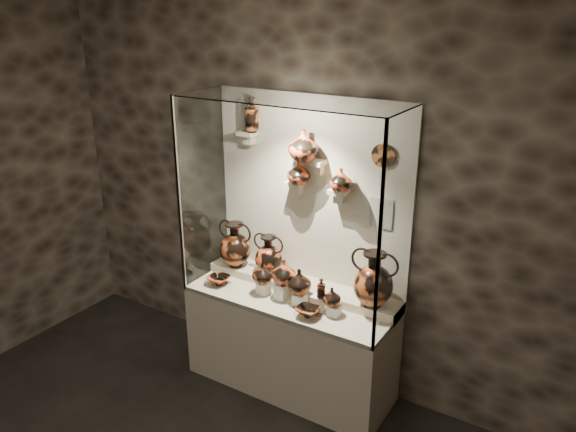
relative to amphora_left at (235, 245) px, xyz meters
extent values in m
cube|color=#2D241C|center=(0.63, 0.19, 0.50)|extent=(5.00, 0.02, 3.20)
cube|color=beige|center=(0.63, -0.13, -0.70)|extent=(1.70, 0.60, 0.80)
cube|color=beige|center=(0.63, -0.13, -0.28)|extent=(1.68, 0.58, 0.03)
cube|color=beige|center=(0.63, 0.04, -0.25)|extent=(1.70, 0.25, 0.10)
cube|color=beige|center=(0.63, 0.18, 0.50)|extent=(1.70, 0.03, 1.60)
cube|color=white|center=(0.63, -0.43, 0.50)|extent=(1.70, 0.01, 1.60)
cube|color=white|center=(-0.22, -0.13, 0.50)|extent=(0.01, 0.60, 1.60)
cube|color=white|center=(1.48, -0.13, 0.50)|extent=(0.01, 0.60, 1.60)
cube|color=white|center=(0.63, -0.13, 1.30)|extent=(1.70, 0.60, 0.01)
cube|color=gray|center=(-0.21, -0.42, 0.50)|extent=(0.02, 0.02, 1.60)
cube|color=gray|center=(1.47, -0.42, 0.50)|extent=(0.02, 0.02, 1.60)
cube|color=silver|center=(0.41, -0.18, -0.22)|extent=(0.09, 0.09, 0.10)
cube|color=silver|center=(0.58, -0.18, -0.20)|extent=(0.09, 0.09, 0.13)
cube|color=silver|center=(0.75, -0.18, -0.22)|extent=(0.09, 0.09, 0.09)
cube|color=silver|center=(0.91, -0.18, -0.21)|extent=(0.09, 0.09, 0.12)
cube|color=silver|center=(1.05, -0.18, -0.23)|extent=(0.09, 0.09, 0.08)
cube|color=beige|center=(0.08, 0.11, 0.95)|extent=(0.14, 0.12, 0.04)
cube|color=beige|center=(0.53, 0.11, 0.60)|extent=(0.14, 0.12, 0.04)
cube|color=beige|center=(0.73, 0.11, 0.80)|extent=(0.10, 0.12, 0.04)
cube|color=beige|center=(0.91, 0.11, 0.60)|extent=(0.14, 0.12, 0.04)
imported|color=#A64A1F|center=(0.41, -0.20, -0.08)|extent=(0.22, 0.22, 0.17)
imported|color=#C44722|center=(0.60, -0.17, -0.04)|extent=(0.21, 0.21, 0.20)
imported|color=#A64A1F|center=(0.73, -0.17, -0.08)|extent=(0.23, 0.23, 0.20)
imported|color=#A64A1F|center=(1.03, -0.19, -0.12)|extent=(0.18, 0.18, 0.14)
imported|color=#C44722|center=(0.58, 0.07, 0.71)|extent=(0.22, 0.22, 0.19)
imported|color=#C44722|center=(0.64, 0.05, 0.94)|extent=(0.27, 0.27, 0.24)
imported|color=#C44722|center=(0.94, 0.07, 0.71)|extent=(0.18, 0.18, 0.18)
cylinder|color=#A1531F|center=(1.23, 0.16, 0.91)|extent=(0.17, 0.02, 0.17)
cube|color=beige|center=(1.24, 0.16, 0.47)|extent=(0.18, 0.01, 0.23)
camera|label=1|loc=(2.69, -3.50, 1.92)|focal=35.00mm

